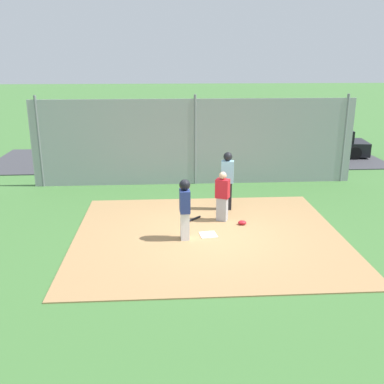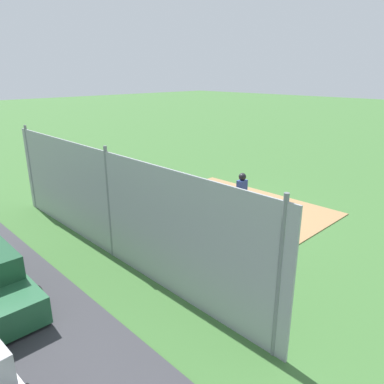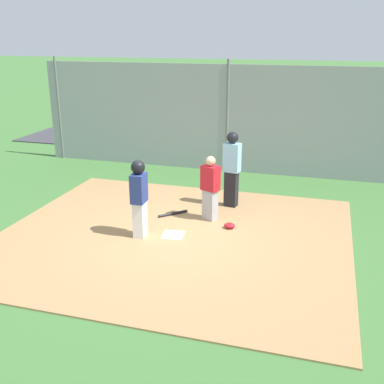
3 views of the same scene
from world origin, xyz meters
TOP-DOWN VIEW (x-y plane):
  - ground_plane at (0.00, 0.00)m, footprint 140.00×140.00m
  - dirt_infield at (0.00, 0.00)m, footprint 7.20×6.40m
  - home_plate at (0.00, 0.00)m, footprint 0.49×0.49m
  - catcher at (-0.52, -1.10)m, footprint 0.45×0.40m
  - umpire at (-0.79, -2.09)m, footprint 0.42×0.32m
  - runner at (0.64, 0.21)m, footprint 0.29×0.39m
  - baseball_bat at (0.37, -1.11)m, footprint 0.57×0.57m
  - catcher_mask at (-1.05, -0.71)m, footprint 0.24×0.20m
  - backstop_fence at (0.00, -5.17)m, footprint 12.00×0.10m
  - parking_lot at (0.00, -9.41)m, footprint 18.00×5.20m
  - parked_car_green at (-0.24, -8.74)m, footprint 4.21×1.90m
  - parked_car_silver at (2.55, -10.05)m, footprint 4.28×2.04m

SIDE VIEW (x-z plane):
  - ground_plane at x=0.00m, z-range 0.00..0.00m
  - dirt_infield at x=0.00m, z-range 0.00..0.03m
  - parking_lot at x=0.00m, z-range 0.00..0.04m
  - home_plate at x=0.00m, z-range 0.03..0.05m
  - baseball_bat at x=0.37m, z-range 0.03..0.09m
  - catcher_mask at x=-1.05m, z-range 0.03..0.15m
  - parked_car_green at x=-0.24m, z-range -0.03..1.25m
  - parked_car_silver at x=2.55m, z-range -0.03..1.25m
  - catcher at x=-0.52m, z-range 0.05..1.52m
  - runner at x=0.64m, z-range 0.14..1.78m
  - umpire at x=-0.79m, z-range 0.09..1.93m
  - backstop_fence at x=0.00m, z-range -0.07..3.28m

